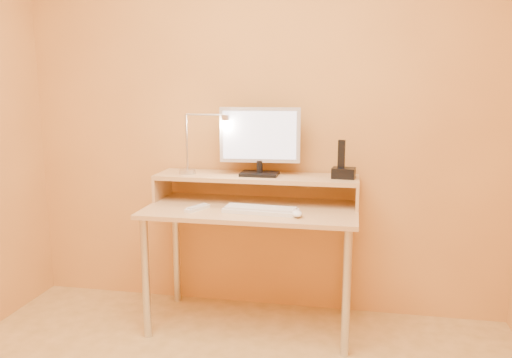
% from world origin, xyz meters
% --- Properties ---
extents(wall_back, '(3.00, 0.04, 2.50)m').
position_xyz_m(wall_back, '(0.00, 1.50, 1.25)').
color(wall_back, '#E29D4B').
rests_on(wall_back, floor).
extents(desk_leg_fl, '(0.04, 0.04, 0.69)m').
position_xyz_m(desk_leg_fl, '(-0.55, 0.93, 0.35)').
color(desk_leg_fl, silver).
rests_on(desk_leg_fl, floor).
extents(desk_leg_fr, '(0.04, 0.04, 0.69)m').
position_xyz_m(desk_leg_fr, '(0.55, 0.93, 0.35)').
color(desk_leg_fr, silver).
rests_on(desk_leg_fr, floor).
extents(desk_leg_bl, '(0.04, 0.04, 0.69)m').
position_xyz_m(desk_leg_bl, '(-0.55, 1.43, 0.35)').
color(desk_leg_bl, silver).
rests_on(desk_leg_bl, floor).
extents(desk_leg_br, '(0.04, 0.04, 0.69)m').
position_xyz_m(desk_leg_br, '(0.55, 1.43, 0.35)').
color(desk_leg_br, silver).
rests_on(desk_leg_br, floor).
extents(desk_lower, '(1.20, 0.60, 0.02)m').
position_xyz_m(desk_lower, '(0.00, 1.18, 0.71)').
color(desk_lower, tan).
rests_on(desk_lower, floor).
extents(shelf_riser_left, '(0.02, 0.30, 0.14)m').
position_xyz_m(shelf_riser_left, '(-0.59, 1.33, 0.79)').
color(shelf_riser_left, tan).
rests_on(shelf_riser_left, desk_lower).
extents(shelf_riser_right, '(0.02, 0.30, 0.14)m').
position_xyz_m(shelf_riser_right, '(0.59, 1.33, 0.79)').
color(shelf_riser_right, tan).
rests_on(shelf_riser_right, desk_lower).
extents(desk_shelf, '(1.20, 0.30, 0.02)m').
position_xyz_m(desk_shelf, '(0.00, 1.33, 0.87)').
color(desk_shelf, tan).
rests_on(desk_shelf, desk_lower).
extents(monitor_foot, '(0.22, 0.16, 0.02)m').
position_xyz_m(monitor_foot, '(0.02, 1.33, 0.89)').
color(monitor_foot, black).
rests_on(monitor_foot, desk_shelf).
extents(monitor_neck, '(0.04, 0.04, 0.07)m').
position_xyz_m(monitor_neck, '(0.02, 1.33, 0.93)').
color(monitor_neck, black).
rests_on(monitor_neck, monitor_foot).
extents(monitor_panel, '(0.47, 0.07, 0.32)m').
position_xyz_m(monitor_panel, '(0.02, 1.34, 1.12)').
color(monitor_panel, silver).
rests_on(monitor_panel, monitor_neck).
extents(monitor_back, '(0.42, 0.05, 0.27)m').
position_xyz_m(monitor_back, '(0.02, 1.36, 1.12)').
color(monitor_back, black).
rests_on(monitor_back, monitor_panel).
extents(monitor_screen, '(0.43, 0.04, 0.28)m').
position_xyz_m(monitor_screen, '(0.02, 1.32, 1.12)').
color(monitor_screen, silver).
rests_on(monitor_screen, monitor_panel).
extents(lamp_base, '(0.10, 0.10, 0.02)m').
position_xyz_m(lamp_base, '(-0.42, 1.30, 0.89)').
color(lamp_base, silver).
rests_on(lamp_base, desk_shelf).
extents(lamp_post, '(0.01, 0.01, 0.33)m').
position_xyz_m(lamp_post, '(-0.42, 1.30, 1.07)').
color(lamp_post, silver).
rests_on(lamp_post, lamp_base).
extents(lamp_arm, '(0.24, 0.01, 0.01)m').
position_xyz_m(lamp_arm, '(-0.30, 1.30, 1.24)').
color(lamp_arm, silver).
rests_on(lamp_arm, lamp_post).
extents(lamp_head, '(0.04, 0.04, 0.03)m').
position_xyz_m(lamp_head, '(-0.18, 1.30, 1.22)').
color(lamp_head, silver).
rests_on(lamp_head, lamp_arm).
extents(lamp_bulb, '(0.03, 0.03, 0.00)m').
position_xyz_m(lamp_bulb, '(-0.18, 1.30, 1.20)').
color(lamp_bulb, '#FFEAC6').
rests_on(lamp_bulb, lamp_head).
extents(phone_dock, '(0.14, 0.11, 0.06)m').
position_xyz_m(phone_dock, '(0.51, 1.33, 0.91)').
color(phone_dock, black).
rests_on(phone_dock, desk_shelf).
extents(phone_handset, '(0.04, 0.03, 0.16)m').
position_xyz_m(phone_handset, '(0.49, 1.33, 1.02)').
color(phone_handset, black).
rests_on(phone_handset, phone_dock).
extents(phone_led, '(0.01, 0.00, 0.04)m').
position_xyz_m(phone_led, '(0.55, 1.28, 0.91)').
color(phone_led, '#2135FB').
rests_on(phone_led, phone_dock).
extents(keyboard, '(0.41, 0.16, 0.02)m').
position_xyz_m(keyboard, '(0.07, 1.07, 0.73)').
color(keyboard, white).
rests_on(keyboard, desk_lower).
extents(mouse, '(0.08, 0.12, 0.04)m').
position_xyz_m(mouse, '(0.28, 1.02, 0.74)').
color(mouse, white).
rests_on(mouse, desk_lower).
extents(remote_control, '(0.11, 0.17, 0.02)m').
position_xyz_m(remote_control, '(-0.28, 1.07, 0.73)').
color(remote_control, white).
rests_on(remote_control, desk_lower).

